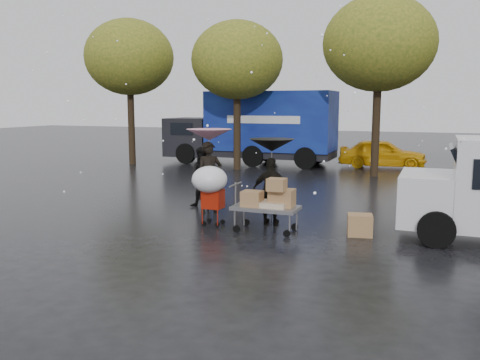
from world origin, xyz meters
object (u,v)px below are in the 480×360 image
at_px(person_black, 271,191).
at_px(vendor_cart, 269,201).
at_px(shopping_cart, 210,183).
at_px(blue_truck, 255,128).
at_px(person_pink, 209,177).
at_px(yellow_taxi, 382,153).

distance_m(person_black, vendor_cart, 0.74).
relative_size(shopping_cart, blue_truck, 0.18).
xyz_separation_m(person_pink, blue_truck, (-2.65, 11.02, 0.80)).
height_order(person_black, yellow_taxi, person_black).
height_order(shopping_cart, yellow_taxi, shopping_cart).
relative_size(person_pink, vendor_cart, 1.26).
bearing_deg(yellow_taxi, person_black, 169.65).
bearing_deg(blue_truck, vendor_cart, -68.89).
xyz_separation_m(person_black, vendor_cart, (0.18, -0.71, -0.09)).
distance_m(vendor_cart, shopping_cart, 1.50).
relative_size(person_pink, shopping_cart, 1.31).
distance_m(person_pink, blue_truck, 11.36).
xyz_separation_m(vendor_cart, yellow_taxi, (1.16, 13.17, -0.06)).
bearing_deg(person_black, yellow_taxi, -98.73).
xyz_separation_m(vendor_cart, blue_truck, (-4.81, 12.46, 1.03)).
bearing_deg(blue_truck, shopping_cart, -74.99).
xyz_separation_m(shopping_cart, yellow_taxi, (2.62, 13.22, -0.40)).
bearing_deg(person_pink, person_black, -64.21).
height_order(shopping_cart, blue_truck, blue_truck).
xyz_separation_m(person_black, shopping_cart, (-1.28, -0.76, 0.25)).
distance_m(person_pink, yellow_taxi, 12.19).
xyz_separation_m(person_pink, person_black, (1.98, -0.73, -0.14)).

